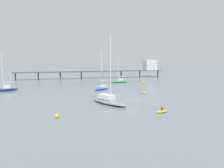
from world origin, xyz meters
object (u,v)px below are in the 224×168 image
sailboat_navy (5,89)px  sailboat_gray (109,100)px  pier (131,67)px  sailboat_blue (103,87)px  mooring_buoy_inner (144,93)px  mooring_buoy_far (57,116)px  sailboat_green (119,81)px  mooring_buoy_mid (143,82)px  dinghy_yellow (162,111)px

sailboat_navy → sailboat_gray: bearing=-45.7°
pier → sailboat_gray: sailboat_gray is taller
sailboat_blue → mooring_buoy_inner: (8.38, -9.95, -0.36)m
sailboat_gray → mooring_buoy_far: size_ratio=20.67×
sailboat_gray → sailboat_navy: (-22.81, 23.40, -0.11)m
sailboat_green → sailboat_blue: (-9.48, -13.33, 0.06)m
sailboat_blue → sailboat_gray: bearing=-100.5°
pier → mooring_buoy_mid: bearing=-98.1°
pier → sailboat_gray: size_ratio=4.37×
dinghy_yellow → mooring_buoy_far: dinghy_yellow is taller
sailboat_navy → sailboat_blue: bearing=-10.2°
sailboat_green → sailboat_gray: bearing=-112.0°
sailboat_gray → dinghy_yellow: 11.45m
mooring_buoy_inner → pier: bearing=73.2°
mooring_buoy_inner → sailboat_green: bearing=87.3°
sailboat_blue → mooring_buoy_mid: size_ratio=16.09×
sailboat_gray → mooring_buoy_far: sailboat_gray is taller
sailboat_blue → mooring_buoy_inner: 13.01m
sailboat_gray → sailboat_blue: bearing=79.5°
sailboat_green → sailboat_gray: size_ratio=0.62×
sailboat_blue → mooring_buoy_inner: bearing=-49.9°
dinghy_yellow → mooring_buoy_mid: size_ratio=3.91×
mooring_buoy_mid → mooring_buoy_far: bearing=-131.3°
pier → sailboat_navy: bearing=-153.1°
sailboat_green → mooring_buoy_mid: bearing=-25.9°
mooring_buoy_mid → sailboat_navy: bearing=-173.6°
sailboat_blue → dinghy_yellow: (3.65, -27.60, -0.46)m
sailboat_navy → mooring_buoy_far: 33.07m
pier → sailboat_green: (-10.37, -14.78, -3.89)m
pier → dinghy_yellow: (-16.20, -55.72, -4.29)m
dinghy_yellow → mooring_buoy_far: (-17.71, 1.63, 0.12)m
dinghy_yellow → sailboat_green: bearing=81.9°
sailboat_navy → mooring_buoy_inner: 37.65m
mooring_buoy_far → sailboat_blue: bearing=61.6°
sailboat_navy → mooring_buoy_far: (12.23, -30.72, -0.39)m
sailboat_navy → mooring_buoy_inner: size_ratio=15.80×
mooring_buoy_far → sailboat_gray: bearing=34.7°
sailboat_gray → mooring_buoy_inner: bearing=36.3°
sailboat_green → sailboat_navy: bearing=-166.5°
mooring_buoy_far → mooring_buoy_mid: (31.25, 35.56, 0.00)m
pier → sailboat_green: sailboat_green is taller
dinghy_yellow → mooring_buoy_inner: 18.27m
pier → sailboat_blue: 34.63m
sailboat_gray → mooring_buoy_far: (-10.59, -7.32, -0.50)m
pier → sailboat_navy: sailboat_navy is taller
dinghy_yellow → sailboat_blue: bearing=97.5°
sailboat_green → mooring_buoy_inner: size_ratio=13.49×
mooring_buoy_inner → mooring_buoy_far: bearing=-144.5°
sailboat_gray → dinghy_yellow: size_ratio=5.25×
pier → sailboat_green: 18.47m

